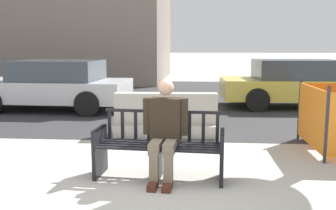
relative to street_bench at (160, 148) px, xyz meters
The scene contains 7 objects.
ground_plane 0.91m from the street_bench, 100.07° to the right, with size 200.00×200.00×0.00m, color #B7B2A8.
street_asphalt 7.91m from the street_bench, 91.03° to the left, with size 120.00×12.00×0.01m, color #333335.
street_bench is the anchor object (origin of this frame).
seated_person 0.31m from the street_bench, 40.18° to the right, with size 0.59×0.74×1.31m.
jersey_barrier_centre 2.42m from the street_bench, 92.74° to the left, with size 2.02×0.75×0.84m.
car_taxi_near 7.04m from the street_bench, 60.99° to the left, with size 4.54×2.03×1.37m.
car_sedan_mid 6.22m from the street_bench, 123.39° to the left, with size 4.17×2.13×1.36m.
Camera 1 is at (0.62, -3.99, 1.74)m, focal length 40.00 mm.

